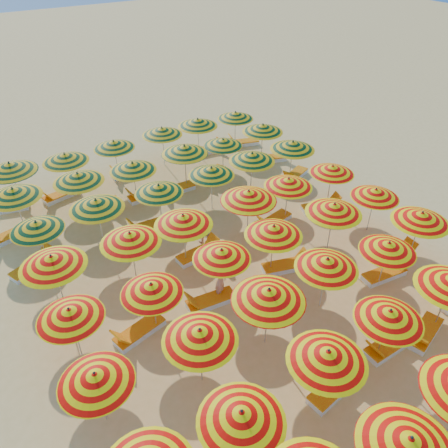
{
  "coord_description": "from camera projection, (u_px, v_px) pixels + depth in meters",
  "views": [
    {
      "loc": [
        -7.04,
        -10.67,
        11.04
      ],
      "look_at": [
        0.0,
        0.5,
        1.6
      ],
      "focal_mm": 35.0,
      "sensor_mm": 36.0,
      "label": 1
    }
  ],
  "objects": [
    {
      "name": "lounger_14",
      "position": [
        199.0,
        253.0,
        17.1
      ],
      "size": [
        1.77,
        0.71,
        0.69
      ],
      "rotation": [
        0.0,
        0.0,
        0.07
      ],
      "color": "white",
      "rests_on": "ground"
    },
    {
      "name": "umbrella_9",
      "position": [
        389.0,
        315.0,
        12.24
      ],
      "size": [
        2.18,
        2.18,
        2.09
      ],
      "color": "silver",
      "rests_on": "ground"
    },
    {
      "name": "umbrella_39",
      "position": [
        184.0,
        150.0,
        20.3
      ],
      "size": [
        2.81,
        2.81,
        2.33
      ],
      "color": "silver",
      "rests_on": "ground"
    },
    {
      "name": "lounger_21",
      "position": [
        100.0,
        211.0,
        19.51
      ],
      "size": [
        1.81,
        0.93,
        0.69
      ],
      "rotation": [
        0.0,
        0.0,
        -0.21
      ],
      "color": "white",
      "rests_on": "ground"
    },
    {
      "name": "lounger_22",
      "position": [
        145.0,
        196.0,
        20.6
      ],
      "size": [
        1.74,
        0.6,
        0.69
      ],
      "rotation": [
        0.0,
        0.0,
        3.15
      ],
      "color": "white",
      "rests_on": "ground"
    },
    {
      "name": "umbrella_45",
      "position": [
        162.0,
        131.0,
        22.28
      ],
      "size": [
        2.71,
        2.71,
        2.2
      ],
      "color": "silver",
      "rests_on": "ground"
    },
    {
      "name": "umbrella_24",
      "position": [
        52.0,
        261.0,
        13.87
      ],
      "size": [
        2.59,
        2.59,
        2.28
      ],
      "color": "silver",
      "rests_on": "ground"
    },
    {
      "name": "lounger_13",
      "position": [
        286.0,
        266.0,
        16.51
      ],
      "size": [
        1.83,
        1.04,
        0.69
      ],
      "rotation": [
        0.0,
        0.0,
        -0.28
      ],
      "color": "white",
      "rests_on": "ground"
    },
    {
      "name": "umbrella_42",
      "position": [
        10.0,
        167.0,
        18.79
      ],
      "size": [
        2.9,
        2.9,
        2.38
      ],
      "color": "silver",
      "rests_on": "ground"
    },
    {
      "name": "umbrella_25",
      "position": [
        130.0,
        238.0,
        14.91
      ],
      "size": [
        2.56,
        2.56,
        2.26
      ],
      "color": "silver",
      "rests_on": "ground"
    },
    {
      "name": "umbrella_37",
      "position": [
        78.0,
        177.0,
        18.29
      ],
      "size": [
        2.46,
        2.46,
        2.26
      ],
      "color": "silver",
      "rests_on": "ground"
    },
    {
      "name": "lounger_12",
      "position": [
        210.0,
        301.0,
        15.02
      ],
      "size": [
        1.78,
        0.76,
        0.69
      ],
      "rotation": [
        0.0,
        0.0,
        3.04
      ],
      "color": "white",
      "rests_on": "ground"
    },
    {
      "name": "umbrella_36",
      "position": [
        13.0,
        193.0,
        17.26
      ],
      "size": [
        2.25,
        2.25,
        2.28
      ],
      "color": "silver",
      "rests_on": "ground"
    },
    {
      "name": "lounger_17",
      "position": [
        34.0,
        266.0,
        16.5
      ],
      "size": [
        1.82,
        1.21,
        0.69
      ],
      "rotation": [
        0.0,
        0.0,
        0.4
      ],
      "color": "white",
      "rests_on": "ground"
    },
    {
      "name": "umbrella_23",
      "position": [
        375.0,
        193.0,
        17.57
      ],
      "size": [
        2.59,
        2.59,
        2.08
      ],
      "color": "silver",
      "rests_on": "ground"
    },
    {
      "name": "umbrella_21",
      "position": [
        274.0,
        230.0,
        15.33
      ],
      "size": [
        2.3,
        2.3,
        2.2
      ],
      "color": "silver",
      "rests_on": "ground"
    },
    {
      "name": "ground",
      "position": [
        231.0,
        264.0,
        16.81
      ],
      "size": [
        120.0,
        120.0,
        0.0
      ],
      "primitive_type": "plane",
      "color": "#F0BC6A",
      "rests_on": "ground"
    },
    {
      "name": "lounger_29",
      "position": [
        206.0,
        150.0,
        24.56
      ],
      "size": [
        1.79,
        0.77,
        0.69
      ],
      "rotation": [
        0.0,
        0.0,
        -0.11
      ],
      "color": "white",
      "rests_on": "ground"
    },
    {
      "name": "lounger_19",
      "position": [
        295.0,
        175.0,
        22.19
      ],
      "size": [
        1.82,
        1.19,
        0.69
      ],
      "rotation": [
        0.0,
        0.0,
        3.53
      ],
      "color": "white",
      "rests_on": "ground"
    },
    {
      "name": "umbrella_46",
      "position": [
        198.0,
        122.0,
        23.11
      ],
      "size": [
        2.28,
        2.28,
        2.25
      ],
      "color": "silver",
      "rests_on": "ground"
    },
    {
      "name": "umbrella_15",
      "position": [
        327.0,
        263.0,
        13.9
      ],
      "size": [
        2.32,
        2.32,
        2.19
      ],
      "color": "silver",
      "rests_on": "ground"
    },
    {
      "name": "umbrella_12",
      "position": [
        96.0,
        378.0,
        10.63
      ],
      "size": [
        2.31,
        2.31,
        2.04
      ],
      "color": "silver",
      "rests_on": "ground"
    },
    {
      "name": "lounger_23",
      "position": [
        176.0,
        189.0,
        21.09
      ],
      "size": [
        1.74,
        0.61,
        0.69
      ],
      "rotation": [
        0.0,
        0.0,
        3.13
      ],
      "color": "white",
      "rests_on": "ground"
    },
    {
      "name": "umbrella_14",
      "position": [
        269.0,
        295.0,
        12.57
      ],
      "size": [
        2.68,
        2.68,
        2.35
      ],
      "color": "silver",
      "rests_on": "ground"
    },
    {
      "name": "umbrella_40",
      "position": [
        223.0,
        142.0,
        21.53
      ],
      "size": [
        2.48,
        2.48,
        2.04
      ],
      "color": "silver",
      "rests_on": "ground"
    },
    {
      "name": "lounger_9",
      "position": [
        385.0,
        274.0,
        16.15
      ],
      "size": [
        1.79,
        0.78,
        0.69
      ],
      "rotation": [
        0.0,
        0.0,
        -0.12
      ],
      "color": "white",
      "rests_on": "ground"
    },
    {
      "name": "lounger_27",
      "position": [
        61.0,
        195.0,
        20.63
      ],
      "size": [
        1.82,
        0.97,
        0.69
      ],
      "rotation": [
        0.0,
        0.0,
        3.38
      ],
      "color": "white",
      "rests_on": "ground"
    },
    {
      "name": "umbrella_33",
      "position": [
        211.0,
        171.0,
        18.92
      ],
      "size": [
        2.62,
        2.62,
        2.15
      ],
      "color": "silver",
      "rests_on": "ground"
    },
    {
      "name": "umbrella_44",
      "position": [
        114.0,
        144.0,
        21.17
      ],
      "size": [
        2.63,
        2.63,
        2.13
      ],
      "color": "silver",
      "rests_on": "ground"
    },
    {
      "name": "lounger_26",
      "position": [
        10.0,
        207.0,
        19.8
      ],
      "size": [
        1.82,
        1.0,
        0.69
      ],
      "rotation": [
        0.0,
        0.0,
        -0.25
      ],
      "color": "white",
      "rests_on": "ground"
    },
    {
      "name": "umbrella_31",
      "position": [
        96.0,
        204.0,
        16.63
      ],
      "size": [
        2.46,
        2.46,
        2.25
      ],
      "color": "silver",
      "rests_on": "ground"
    },
    {
      "name": "umbrella_30",
      "position": [
        37.0,
        226.0,
        15.76
      ],
      "size": [
        2.31,
        2.31,
        2.06
      ],
      "color": "silver",
      "rests_on": "ground"
    },
    {
      "name": "lounger_28",
      "position": [
        128.0,
        173.0,
        22.38
      ],
      "size": [
        1.76,
        0.66,
        0.69
      ],
      "rotation": [
        0.0,
        0.0,
        3.1
      ],
      "color": "white",
      "rests_on": "ground"
    },
    {
      "name": "lounger_10",
      "position": [
        395.0,
        257.0,
        16.94
      ],
      "size": [
        1.76,
        0.69,
        0.69
      ],
      "rotation": [
        0.0,
        0.0,
        -0.06
      ],
      "color": "white",
      "rests_on": "ground"
    },
    {
      "name": "umbrella_19",
      "position": [
        151.0,
        288.0,
        13.15
      ],
      "size": [
        2.02,
        2.02,
        2.05
      ],
      "color": "silver",
      "rests_on": "ground"
    },
    {
      "name": "umbrella_26",
      "position": [
        183.0,
        220.0,
        15.73
      ],
      "size": [
        2.45,
        2.45,
        2.28
      ],
      "color": "silver",
      "rests_on": "ground"
    },
    {
      "name": "umbrella_13",
      "position": [
        200.0,
        335.0,
        11.54
      ],
      "size": [
        2.6,
        2.6,
        2.2
      ],
      "color": "silver",
      "rests_on": "ground"
    },
    {
      "name": "umbrella_35",
      "position": [
        293.0,
        145.0,
        20.77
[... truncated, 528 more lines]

